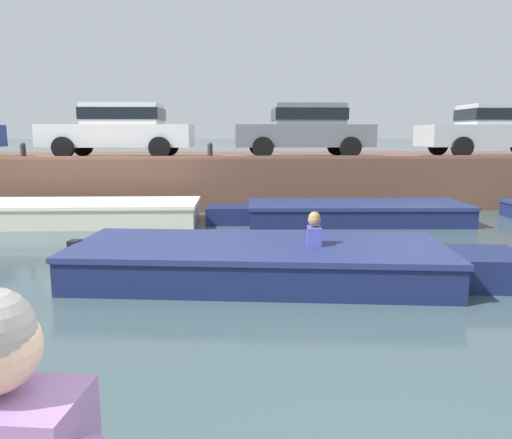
% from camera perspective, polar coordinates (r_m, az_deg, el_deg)
% --- Properties ---
extents(ground_plane, '(400.00, 400.00, 0.00)m').
position_cam_1_polar(ground_plane, '(7.85, 3.94, -5.99)').
color(ground_plane, '#3D5156').
extents(far_quay_wall, '(60.00, 6.00, 1.45)m').
position_cam_1_polar(far_quay_wall, '(16.65, 0.46, 4.93)').
color(far_quay_wall, brown).
rests_on(far_quay_wall, ground).
extents(far_wall_coping, '(60.00, 0.24, 0.08)m').
position_cam_1_polar(far_wall_coping, '(13.73, 1.10, 7.10)').
color(far_wall_coping, brown).
rests_on(far_wall_coping, far_quay_wall).
extents(boat_moored_west_cream, '(6.21, 1.96, 0.54)m').
position_cam_1_polar(boat_moored_west_cream, '(12.64, -19.68, 0.73)').
color(boat_moored_west_cream, silver).
rests_on(boat_moored_west_cream, ground).
extents(boat_moored_central_navy, '(6.28, 2.06, 0.49)m').
position_cam_1_polar(boat_moored_central_navy, '(12.29, 10.23, 0.78)').
color(boat_moored_central_navy, navy).
rests_on(boat_moored_central_navy, ground).
extents(motorboat_passing, '(6.63, 2.66, 1.03)m').
position_cam_1_polar(motorboat_passing, '(7.36, 2.42, -4.87)').
color(motorboat_passing, navy).
rests_on(motorboat_passing, ground).
extents(car_left_inner_white, '(4.31, 1.96, 1.54)m').
position_cam_1_polar(car_left_inner_white, '(15.27, -15.24, 10.06)').
color(car_left_inner_white, white).
rests_on(car_left_inner_white, far_quay_wall).
extents(car_centre_grey, '(4.03, 1.98, 1.54)m').
position_cam_1_polar(car_centre_grey, '(15.06, 5.57, 10.36)').
color(car_centre_grey, slate).
rests_on(car_centre_grey, far_quay_wall).
extents(car_right_inner_silver, '(4.36, 2.06, 1.54)m').
position_cam_1_polar(car_right_inner_silver, '(16.89, 25.82, 9.39)').
color(car_right_inner_silver, '#B7BABC').
rests_on(car_right_inner_silver, far_quay_wall).
extents(mooring_bollard_west, '(0.15, 0.15, 0.44)m').
position_cam_1_polar(mooring_bollard_west, '(14.94, -25.07, 7.18)').
color(mooring_bollard_west, '#2D2B28').
rests_on(mooring_bollard_west, far_quay_wall).
extents(mooring_bollard_mid, '(0.15, 0.15, 0.44)m').
position_cam_1_polar(mooring_bollard_mid, '(13.84, -5.28, 7.91)').
color(mooring_bollard_mid, '#2D2B28').
rests_on(mooring_bollard_mid, far_quay_wall).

